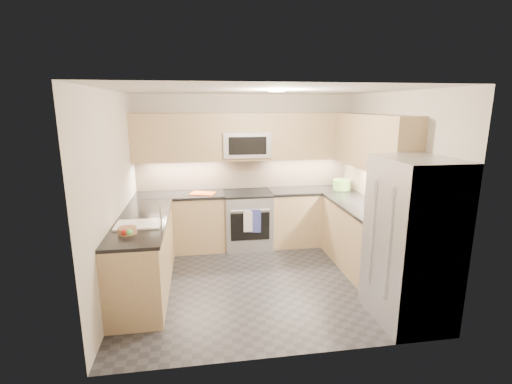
% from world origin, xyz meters
% --- Properties ---
extents(floor, '(3.60, 3.20, 0.00)m').
position_xyz_m(floor, '(0.00, 0.00, 0.00)').
color(floor, '#242429').
rests_on(floor, ground).
extents(ceiling, '(3.60, 3.20, 0.02)m').
position_xyz_m(ceiling, '(0.00, 0.00, 2.50)').
color(ceiling, beige).
rests_on(ceiling, wall_back).
extents(wall_back, '(3.60, 0.02, 2.50)m').
position_xyz_m(wall_back, '(0.00, 1.60, 1.25)').
color(wall_back, '#BDB4A5').
rests_on(wall_back, floor).
extents(wall_front, '(3.60, 0.02, 2.50)m').
position_xyz_m(wall_front, '(0.00, -1.60, 1.25)').
color(wall_front, '#BDB4A5').
rests_on(wall_front, floor).
extents(wall_left, '(0.02, 3.20, 2.50)m').
position_xyz_m(wall_left, '(-1.80, 0.00, 1.25)').
color(wall_left, '#BDB4A5').
rests_on(wall_left, floor).
extents(wall_right, '(0.02, 3.20, 2.50)m').
position_xyz_m(wall_right, '(1.80, 0.00, 1.25)').
color(wall_right, '#BDB4A5').
rests_on(wall_right, floor).
extents(base_cab_back_left, '(1.42, 0.60, 0.90)m').
position_xyz_m(base_cab_back_left, '(-1.09, 1.30, 0.45)').
color(base_cab_back_left, tan).
rests_on(base_cab_back_left, floor).
extents(base_cab_back_right, '(1.42, 0.60, 0.90)m').
position_xyz_m(base_cab_back_right, '(1.09, 1.30, 0.45)').
color(base_cab_back_right, tan).
rests_on(base_cab_back_right, floor).
extents(base_cab_right, '(0.60, 1.70, 0.90)m').
position_xyz_m(base_cab_right, '(1.50, 0.15, 0.45)').
color(base_cab_right, tan).
rests_on(base_cab_right, floor).
extents(base_cab_peninsula, '(0.60, 2.00, 0.90)m').
position_xyz_m(base_cab_peninsula, '(-1.50, 0.00, 0.45)').
color(base_cab_peninsula, tan).
rests_on(base_cab_peninsula, floor).
extents(countertop_back_left, '(1.42, 0.63, 0.04)m').
position_xyz_m(countertop_back_left, '(-1.09, 1.30, 0.92)').
color(countertop_back_left, black).
rests_on(countertop_back_left, base_cab_back_left).
extents(countertop_back_right, '(1.42, 0.63, 0.04)m').
position_xyz_m(countertop_back_right, '(1.09, 1.30, 0.92)').
color(countertop_back_right, black).
rests_on(countertop_back_right, base_cab_back_right).
extents(countertop_right, '(0.63, 1.70, 0.04)m').
position_xyz_m(countertop_right, '(1.50, 0.15, 0.92)').
color(countertop_right, black).
rests_on(countertop_right, base_cab_right).
extents(countertop_peninsula, '(0.63, 2.00, 0.04)m').
position_xyz_m(countertop_peninsula, '(-1.50, 0.00, 0.92)').
color(countertop_peninsula, black).
rests_on(countertop_peninsula, base_cab_peninsula).
extents(upper_cab_back, '(3.60, 0.35, 0.75)m').
position_xyz_m(upper_cab_back, '(0.00, 1.43, 1.83)').
color(upper_cab_back, tan).
rests_on(upper_cab_back, wall_back).
extents(upper_cab_right, '(0.35, 1.95, 0.75)m').
position_xyz_m(upper_cab_right, '(1.62, 0.28, 1.83)').
color(upper_cab_right, tan).
rests_on(upper_cab_right, wall_right).
extents(backsplash_back, '(3.60, 0.01, 0.51)m').
position_xyz_m(backsplash_back, '(0.00, 1.60, 1.20)').
color(backsplash_back, tan).
rests_on(backsplash_back, wall_back).
extents(backsplash_right, '(0.01, 2.30, 0.51)m').
position_xyz_m(backsplash_right, '(1.80, 0.45, 1.20)').
color(backsplash_right, tan).
rests_on(backsplash_right, wall_right).
extents(gas_range, '(0.76, 0.65, 0.91)m').
position_xyz_m(gas_range, '(0.00, 1.28, 0.46)').
color(gas_range, '#989AA0').
rests_on(gas_range, floor).
extents(range_cooktop, '(0.76, 0.65, 0.03)m').
position_xyz_m(range_cooktop, '(0.00, 1.28, 0.92)').
color(range_cooktop, black).
rests_on(range_cooktop, gas_range).
extents(oven_door_glass, '(0.62, 0.02, 0.45)m').
position_xyz_m(oven_door_glass, '(0.00, 0.95, 0.45)').
color(oven_door_glass, black).
rests_on(oven_door_glass, gas_range).
extents(oven_handle, '(0.60, 0.02, 0.02)m').
position_xyz_m(oven_handle, '(0.00, 0.93, 0.72)').
color(oven_handle, '#B2B5BA').
rests_on(oven_handle, gas_range).
extents(microwave, '(0.76, 0.40, 0.40)m').
position_xyz_m(microwave, '(0.00, 1.40, 1.70)').
color(microwave, '#ACAEB5').
rests_on(microwave, upper_cab_back).
extents(microwave_door, '(0.60, 0.01, 0.28)m').
position_xyz_m(microwave_door, '(0.00, 1.20, 1.70)').
color(microwave_door, black).
rests_on(microwave_door, microwave).
extents(refrigerator, '(0.70, 0.90, 1.80)m').
position_xyz_m(refrigerator, '(1.45, -1.15, 0.90)').
color(refrigerator, '#A4A6AC').
rests_on(refrigerator, floor).
extents(fridge_handle_left, '(0.02, 0.02, 1.20)m').
position_xyz_m(fridge_handle_left, '(1.08, -1.33, 0.95)').
color(fridge_handle_left, '#B2B5BA').
rests_on(fridge_handle_left, refrigerator).
extents(fridge_handle_right, '(0.02, 0.02, 1.20)m').
position_xyz_m(fridge_handle_right, '(1.08, -0.97, 0.95)').
color(fridge_handle_right, '#B2B5BA').
rests_on(fridge_handle_right, refrigerator).
extents(sink_basin, '(0.52, 0.38, 0.16)m').
position_xyz_m(sink_basin, '(-1.50, -0.25, 0.88)').
color(sink_basin, white).
rests_on(sink_basin, base_cab_peninsula).
extents(faucet, '(0.03, 0.03, 0.28)m').
position_xyz_m(faucet, '(-1.24, -0.25, 1.08)').
color(faucet, silver).
rests_on(faucet, countertop_peninsula).
extents(utensil_bowl, '(0.38, 0.38, 0.17)m').
position_xyz_m(utensil_bowl, '(1.59, 1.20, 1.02)').
color(utensil_bowl, '#69A647').
rests_on(utensil_bowl, countertop_back_right).
extents(cutting_board, '(0.44, 0.37, 0.01)m').
position_xyz_m(cutting_board, '(-0.72, 1.25, 0.95)').
color(cutting_board, '#E04815').
rests_on(cutting_board, countertop_back_left).
extents(fruit_basket, '(0.23, 0.23, 0.07)m').
position_xyz_m(fruit_basket, '(-1.57, -0.54, 0.98)').
color(fruit_basket, '#A06F4B').
rests_on(fruit_basket, countertop_peninsula).
extents(fruit_apple, '(0.07, 0.07, 0.07)m').
position_xyz_m(fruit_apple, '(-1.55, -0.83, 1.05)').
color(fruit_apple, '#A11A12').
rests_on(fruit_apple, fruit_basket).
extents(fruit_pear, '(0.07, 0.07, 0.07)m').
position_xyz_m(fruit_pear, '(-1.50, -0.84, 1.05)').
color(fruit_pear, '#52BD51').
rests_on(fruit_pear, fruit_basket).
extents(dish_towel_check, '(0.18, 0.04, 0.34)m').
position_xyz_m(dish_towel_check, '(-0.02, 0.91, 0.55)').
color(dish_towel_check, silver).
rests_on(dish_towel_check, oven_handle).
extents(dish_towel_blue, '(0.19, 0.07, 0.37)m').
position_xyz_m(dish_towel_blue, '(0.07, 0.91, 0.55)').
color(dish_towel_blue, '#353E92').
rests_on(dish_towel_blue, oven_handle).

